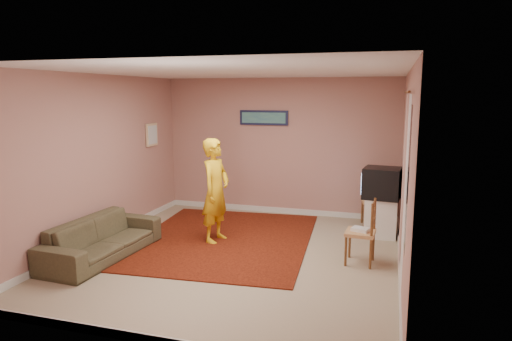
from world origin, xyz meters
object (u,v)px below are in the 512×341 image
(crt_tv, at_px, (382,183))
(person, at_px, (216,191))
(tv_cabinet, at_px, (380,217))
(sofa, at_px, (102,238))
(chair_a, at_px, (374,195))
(chair_b, at_px, (361,225))

(crt_tv, bearing_deg, person, -151.19)
(tv_cabinet, distance_m, sofa, 4.32)
(chair_a, height_order, chair_b, chair_a)
(chair_a, distance_m, chair_b, 1.92)
(tv_cabinet, relative_size, chair_a, 1.28)
(chair_a, height_order, sofa, chair_a)
(chair_a, xyz_separation_m, sofa, (-3.62, -2.73, -0.28))
(crt_tv, relative_size, chair_b, 1.30)
(chair_a, bearing_deg, tv_cabinet, -86.95)
(sofa, bearing_deg, chair_a, -49.78)
(chair_b, relative_size, sofa, 0.25)
(sofa, xyz_separation_m, person, (1.27, 1.15, 0.53))
(sofa, bearing_deg, person, -44.85)
(chair_b, xyz_separation_m, sofa, (-3.52, -0.82, -0.27))
(crt_tv, height_order, sofa, crt_tv)
(sofa, bearing_deg, tv_cabinet, -56.98)
(tv_cabinet, distance_m, person, 2.72)
(tv_cabinet, bearing_deg, person, -157.88)
(chair_b, bearing_deg, tv_cabinet, 173.41)
(tv_cabinet, relative_size, crt_tv, 1.01)
(chair_a, bearing_deg, sofa, -152.65)
(tv_cabinet, height_order, sofa, tv_cabinet)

